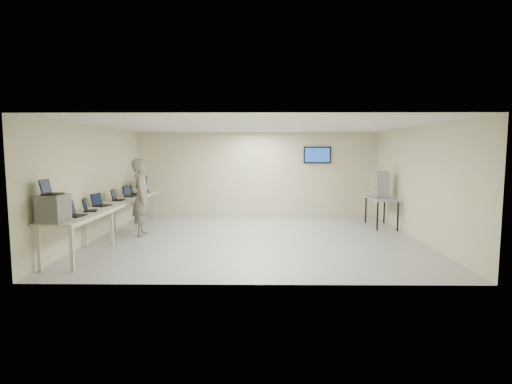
{
  "coord_description": "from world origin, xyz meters",
  "views": [
    {
      "loc": [
        0.11,
        -9.88,
        2.21
      ],
      "look_at": [
        0.0,
        0.2,
        1.15
      ],
      "focal_mm": 28.0,
      "sensor_mm": 36.0,
      "label": 1
    }
  ],
  "objects_px": {
    "soldier": "(142,197)",
    "side_table": "(381,200)",
    "workbench": "(113,205)",
    "equipment_box": "(53,209)"
  },
  "relations": [
    {
      "from": "workbench",
      "to": "side_table",
      "type": "bearing_deg",
      "value": 12.16
    },
    {
      "from": "side_table",
      "to": "soldier",
      "type": "bearing_deg",
      "value": -169.42
    },
    {
      "from": "soldier",
      "to": "workbench",
      "type": "bearing_deg",
      "value": 107.35
    },
    {
      "from": "workbench",
      "to": "side_table",
      "type": "distance_m",
      "value": 7.35
    },
    {
      "from": "workbench",
      "to": "side_table",
      "type": "relative_size",
      "value": 4.26
    },
    {
      "from": "soldier",
      "to": "side_table",
      "type": "distance_m",
      "value": 6.67
    },
    {
      "from": "equipment_box",
      "to": "soldier",
      "type": "bearing_deg",
      "value": 80.0
    },
    {
      "from": "soldier",
      "to": "side_table",
      "type": "xyz_separation_m",
      "value": [
        6.56,
        1.22,
        -0.22
      ]
    },
    {
      "from": "workbench",
      "to": "soldier",
      "type": "bearing_deg",
      "value": 27.15
    },
    {
      "from": "soldier",
      "to": "equipment_box",
      "type": "bearing_deg",
      "value": 157.48
    }
  ]
}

